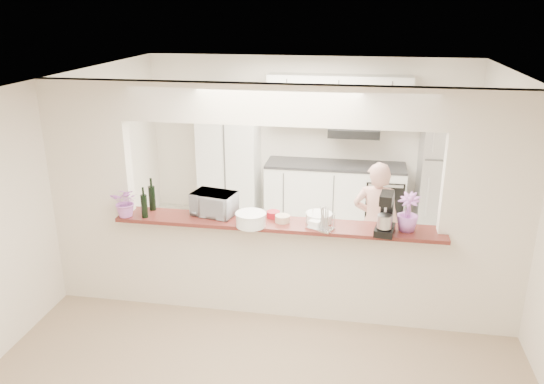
% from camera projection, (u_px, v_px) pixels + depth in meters
% --- Properties ---
extents(floor, '(6.00, 6.00, 0.00)m').
position_uv_depth(floor, '(278.00, 311.00, 5.88)').
color(floor, tan).
rests_on(floor, ground).
extents(tile_overlay, '(5.00, 2.90, 0.01)m').
position_uv_depth(tile_overlay, '(295.00, 251.00, 7.32)').
color(tile_overlay, beige).
rests_on(tile_overlay, floor).
extents(partition, '(5.00, 0.15, 2.50)m').
position_uv_depth(partition, '(278.00, 185.00, 5.38)').
color(partition, silver).
rests_on(partition, floor).
extents(bar_counter, '(3.40, 0.38, 1.09)m').
position_uv_depth(bar_counter, '(278.00, 265.00, 5.68)').
color(bar_counter, silver).
rests_on(bar_counter, floor).
extents(kitchen_cabinets, '(3.15, 0.62, 2.25)m').
position_uv_depth(kitchen_cabinets, '(294.00, 159.00, 8.11)').
color(kitchen_cabinets, silver).
rests_on(kitchen_cabinets, floor).
extents(refrigerator, '(0.75, 0.70, 1.70)m').
position_uv_depth(refrigerator, '(445.00, 176.00, 7.73)').
color(refrigerator, '#B9B9BE').
rests_on(refrigerator, floor).
extents(flower_left, '(0.31, 0.28, 0.33)m').
position_uv_depth(flower_left, '(126.00, 202.00, 5.57)').
color(flower_left, '#C769A8').
rests_on(flower_left, bar_counter).
extents(wine_bottle_a, '(0.07, 0.07, 0.36)m').
position_uv_depth(wine_bottle_a, '(152.00, 198.00, 5.75)').
color(wine_bottle_a, black).
rests_on(wine_bottle_a, bar_counter).
extents(wine_bottle_b, '(0.07, 0.07, 0.34)m').
position_uv_depth(wine_bottle_b, '(144.00, 206.00, 5.55)').
color(wine_bottle_b, black).
rests_on(wine_bottle_b, bar_counter).
extents(toaster_oven, '(0.50, 0.39, 0.25)m').
position_uv_depth(toaster_oven, '(214.00, 204.00, 5.63)').
color(toaster_oven, silver).
rests_on(toaster_oven, bar_counter).
extents(serving_bowls, '(0.32, 0.32, 0.20)m').
position_uv_depth(serving_bowls, '(214.00, 206.00, 5.64)').
color(serving_bowls, white).
rests_on(serving_bowls, bar_counter).
extents(plate_stack_a, '(0.31, 0.31, 0.14)m').
position_uv_depth(plate_stack_a, '(251.00, 219.00, 5.35)').
color(plate_stack_a, white).
rests_on(plate_stack_a, bar_counter).
extents(plate_stack_b, '(0.28, 0.28, 0.10)m').
position_uv_depth(plate_stack_b, '(319.00, 218.00, 5.46)').
color(plate_stack_b, white).
rests_on(plate_stack_b, bar_counter).
extents(red_bowl, '(0.14, 0.14, 0.07)m').
position_uv_depth(red_bowl, '(273.00, 214.00, 5.59)').
color(red_bowl, maroon).
rests_on(red_bowl, bar_counter).
extents(tan_bowl, '(0.15, 0.15, 0.07)m').
position_uv_depth(tan_bowl, '(282.00, 219.00, 5.47)').
color(tan_bowl, tan).
rests_on(tan_bowl, bar_counter).
extents(utensil_caddy, '(0.30, 0.24, 0.24)m').
position_uv_depth(utensil_caddy, '(320.00, 219.00, 5.27)').
color(utensil_caddy, silver).
rests_on(utensil_caddy, bar_counter).
extents(stand_mixer, '(0.22, 0.31, 0.42)m').
position_uv_depth(stand_mixer, '(386.00, 215.00, 5.15)').
color(stand_mixer, black).
rests_on(stand_mixer, bar_counter).
extents(flower_right, '(0.29, 0.29, 0.39)m').
position_uv_depth(flower_right, '(408.00, 212.00, 5.21)').
color(flower_right, '#B963B3').
rests_on(flower_right, bar_counter).
extents(person, '(0.58, 0.40, 1.50)m').
position_uv_depth(person, '(375.00, 224.00, 6.30)').
color(person, tan).
rests_on(person, floor).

